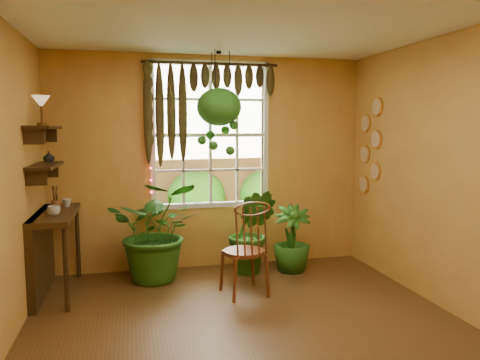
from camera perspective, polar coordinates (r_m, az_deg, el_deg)
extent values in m
plane|color=#543618|center=(4.18, 2.08, -19.07)|extent=(4.50, 4.50, 0.00)
plane|color=white|center=(3.88, 2.25, 19.85)|extent=(4.50, 4.50, 0.00)
plane|color=gold|center=(5.99, -3.58, 2.13)|extent=(4.00, 0.00, 4.00)
plane|color=gold|center=(4.74, 26.17, 0.33)|extent=(0.00, 4.50, 4.50)
cube|color=white|center=(6.00, -3.65, 5.48)|extent=(1.52, 0.10, 1.86)
cube|color=white|center=(6.03, -3.70, 5.49)|extent=(1.38, 0.01, 1.78)
cylinder|color=#3D2610|center=(5.94, -3.53, 13.98)|extent=(1.70, 0.04, 0.04)
cube|color=#3D2610|center=(5.38, -21.62, -3.97)|extent=(0.40, 1.20, 0.06)
cube|color=#3D2610|center=(5.49, -23.10, -8.31)|extent=(0.08, 1.18, 0.90)
cylinder|color=#3D2610|center=(4.92, -20.46, -10.13)|extent=(0.05, 0.05, 0.86)
cylinder|color=#3D2610|center=(5.98, -19.15, -7.16)|extent=(0.05, 0.05, 0.86)
cube|color=#3D2610|center=(5.32, -22.65, 1.64)|extent=(0.25, 0.90, 0.04)
cube|color=#3D2610|center=(5.31, -22.84, 5.95)|extent=(0.25, 0.90, 0.04)
cube|color=#265117|center=(11.08, -7.91, -3.05)|extent=(14.00, 10.00, 0.04)
cube|color=#8C6342|center=(9.19, -6.93, 0.79)|extent=(12.00, 0.10, 1.80)
plane|color=#85A8DE|center=(12.73, -8.78, 5.26)|extent=(12.00, 0.00, 12.00)
cylinder|color=brown|center=(5.09, 0.51, -8.75)|extent=(0.51, 0.51, 0.04)
torus|color=brown|center=(4.81, 1.44, -3.48)|extent=(0.42, 0.11, 0.42)
imported|color=#185516|center=(5.59, -10.02, -6.08)|extent=(1.17, 1.05, 1.19)
imported|color=#185516|center=(5.77, 1.45, -6.31)|extent=(0.71, 0.64, 1.05)
imported|color=#185516|center=(5.92, 6.32, -7.12)|extent=(0.53, 0.53, 0.83)
ellipsoid|color=black|center=(5.67, -2.57, 8.08)|extent=(0.32, 0.32, 0.19)
ellipsoid|color=#185516|center=(5.67, -2.58, 8.89)|extent=(0.54, 0.54, 0.46)
imported|color=silver|center=(5.16, -21.76, -3.49)|extent=(0.16, 0.16, 0.10)
imported|color=beige|center=(5.67, -20.38, -2.62)|extent=(0.13, 0.13, 0.09)
cylinder|color=brown|center=(5.43, -21.55, -2.93)|extent=(0.09, 0.09, 0.11)
imported|color=#B2AD99|center=(5.53, -22.28, 2.64)|extent=(0.14, 0.14, 0.12)
cylinder|color=brown|center=(5.15, -22.99, 6.30)|extent=(0.10, 0.10, 0.03)
cylinder|color=brown|center=(5.15, -23.03, 7.35)|extent=(0.02, 0.02, 0.18)
cone|color=slate|center=(5.15, -23.10, 8.79)|extent=(0.18, 0.18, 0.12)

